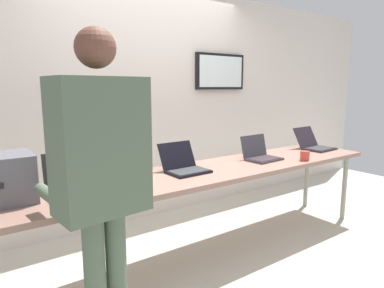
{
  "coord_description": "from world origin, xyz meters",
  "views": [
    {
      "loc": [
        -1.75,
        -2.22,
        1.48
      ],
      "look_at": [
        -0.09,
        0.12,
        0.99
      ],
      "focal_mm": 31.35,
      "sensor_mm": 36.0,
      "label": 1
    }
  ],
  "objects": [
    {
      "name": "coffee_mug",
      "position": [
        0.99,
        -0.25,
        0.82
      ],
      "size": [
        0.09,
        0.09,
        0.09
      ],
      "color": "#D03F32",
      "rests_on": "workbench"
    },
    {
      "name": "ground",
      "position": [
        0.0,
        0.0,
        -0.02
      ],
      "size": [
        8.0,
        8.0,
        0.04
      ],
      "primitive_type": "cube",
      "color": "beige"
    },
    {
      "name": "laptop_station_1",
      "position": [
        -0.21,
        0.07,
        0.83
      ],
      "size": [
        0.35,
        0.35,
        0.23
      ],
      "color": "black",
      "rests_on": "workbench"
    },
    {
      "name": "laptop_station_2",
      "position": [
        0.67,
        0.03,
        0.83
      ],
      "size": [
        0.35,
        0.3,
        0.23
      ],
      "color": "#36343C",
      "rests_on": "workbench"
    },
    {
      "name": "workbench",
      "position": [
        0.0,
        0.0,
        0.73
      ],
      "size": [
        3.68,
        0.7,
        0.77
      ],
      "color": "#976F60",
      "rests_on": "ground"
    },
    {
      "name": "back_wall",
      "position": [
        0.02,
        1.13,
        1.3
      ],
      "size": [
        8.0,
        0.11,
        2.59
      ],
      "color": "silver",
      "rests_on": "ground"
    },
    {
      "name": "laptop_station_3",
      "position": [
        1.59,
        0.07,
        0.83
      ],
      "size": [
        0.37,
        0.39,
        0.24
      ],
      "color": "#261E27",
      "rests_on": "workbench"
    },
    {
      "name": "person",
      "position": [
        -1.19,
        -0.62,
        1.07
      ],
      "size": [
        0.48,
        0.62,
        1.76
      ],
      "color": "#51644E",
      "rests_on": "ground"
    },
    {
      "name": "laptop_station_0",
      "position": [
        -1.14,
        0.03,
        0.83
      ],
      "size": [
        0.37,
        0.35,
        0.26
      ],
      "color": "#282625",
      "rests_on": "workbench"
    },
    {
      "name": "paper_sheet",
      "position": [
        -0.86,
        -0.17,
        0.77
      ],
      "size": [
        0.25,
        0.32,
        0.0
      ],
      "color": "white",
      "rests_on": "workbench"
    }
  ]
}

